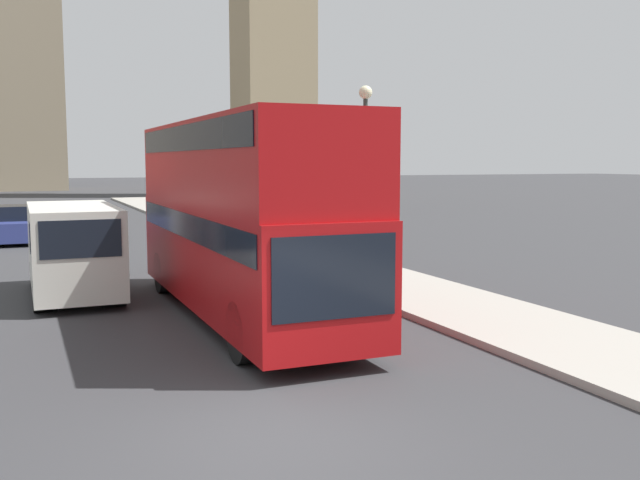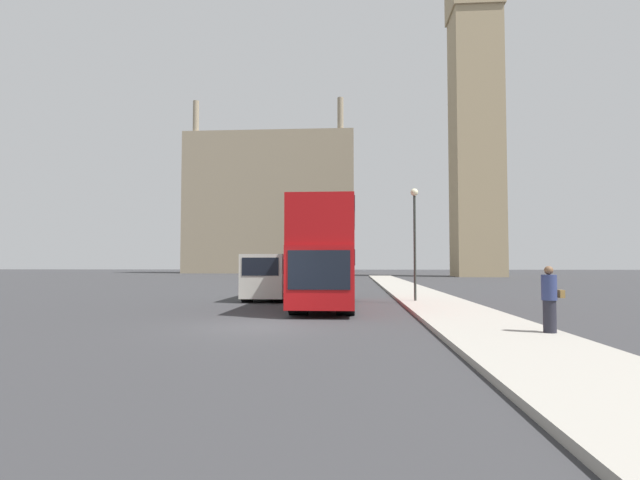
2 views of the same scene
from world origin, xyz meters
TOP-DOWN VIEW (x-y plane):
  - ground_plane at (0.00, 0.00)m, footprint 300.00×300.00m
  - red_double_decker_bus at (1.64, 7.10)m, footprint 2.46×10.47m
  - white_van at (-1.65, 11.02)m, footprint 2.12×5.15m
  - street_lamp at (5.73, 9.02)m, footprint 0.36×0.36m
  - parked_sedan at (-3.07, 25.33)m, footprint 1.78×4.56m

SIDE VIEW (x-z plane):
  - ground_plane at x=0.00m, z-range 0.00..0.00m
  - parked_sedan at x=-3.07m, z-range -0.08..1.52m
  - white_van at x=-1.65m, z-range 0.09..2.46m
  - red_double_decker_bus at x=1.64m, z-range 0.24..4.62m
  - street_lamp at x=5.73m, z-range 1.02..6.39m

